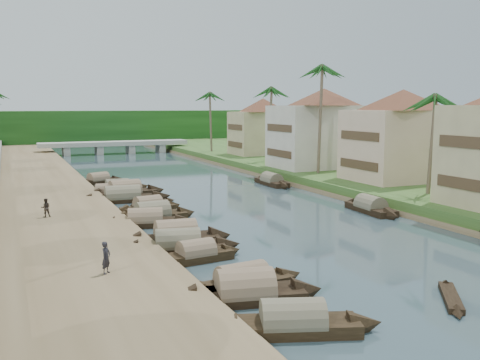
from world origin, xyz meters
name	(u,v)px	position (x,y,z in m)	size (l,w,h in m)	color
ground	(307,236)	(0.00, 0.00, 0.00)	(220.00, 220.00, 0.00)	#354950
left_bank	(46,201)	(-16.00, 20.00, 0.40)	(10.00, 180.00, 0.80)	brown
right_bank	(359,179)	(19.00, 20.00, 0.60)	(16.00, 180.00, 1.20)	#355421
treeline	(92,128)	(0.00, 100.00, 4.00)	(120.00, 14.00, 8.00)	#153D10
bridge	(115,145)	(0.00, 72.00, 1.72)	(28.00, 4.00, 2.40)	#9FA096
building_mid	(402,134)	(19.99, 14.00, 6.13)	(14.11, 14.11, 9.70)	beige
building_far	(323,127)	(18.99, 28.00, 6.38)	(15.59, 15.59, 10.20)	beige
building_distant	(263,126)	(19.99, 48.00, 5.88)	(12.62, 12.62, 9.20)	#CEBC8A
sampan_0	(293,324)	(-8.91, -13.80, 0.41)	(7.65, 3.98, 2.03)	black
sampan_1	(245,293)	(-9.20, -9.78, 0.42)	(8.03, 3.39, 2.32)	black
sampan_2	(242,283)	(-8.73, -8.38, 0.41)	(7.47, 2.31, 1.97)	black
sampan_3	(178,246)	(-9.59, -0.30, 0.42)	(8.36, 3.42, 2.21)	black
sampan_4	(196,255)	(-9.18, -2.65, 0.40)	(6.25, 2.01, 1.81)	black
sampan_5	(176,238)	(-9.11, 1.69, 0.42)	(8.04, 2.67, 2.49)	black
sampan_6	(153,215)	(-8.63, 9.69, 0.42)	(7.69, 2.35, 2.26)	black
sampan_7	(145,221)	(-9.71, 7.68, 0.41)	(7.78, 3.26, 2.05)	black
sampan_8	(148,208)	(-8.15, 13.07, 0.41)	(6.68, 2.84, 2.04)	black
sampan_9	(123,198)	(-9.17, 18.97, 0.42)	(9.68, 2.52, 2.39)	black
sampan_10	(107,193)	(-10.02, 22.81, 0.40)	(6.43, 2.72, 1.80)	black
sampan_11	(125,192)	(-8.27, 22.23, 0.42)	(8.99, 3.03, 2.49)	black
sampan_12	(117,187)	(-8.30, 26.15, 0.40)	(7.12, 1.49, 1.76)	black
sampan_13	(98,180)	(-9.35, 32.30, 0.41)	(6.74, 3.75, 1.89)	black
sampan_15	(371,208)	(9.49, 5.30, 0.41)	(2.16, 7.96, 2.12)	black
sampan_16	(272,181)	(9.05, 23.26, 0.41)	(1.90, 8.45, 2.07)	black
canoe_0	(451,298)	(-0.18, -13.53, 0.10)	(3.75, 4.63, 0.70)	black
canoe_1	(173,255)	(-10.19, -1.17, 0.10)	(5.30, 2.38, 0.85)	black
canoe_2	(153,203)	(-6.75, 16.95, 0.10)	(4.81, 1.84, 0.70)	black
palm_1	(433,99)	(16.00, 5.40, 9.76)	(3.20, 3.20, 10.31)	brown
palm_2	(321,70)	(15.00, 22.60, 13.35)	(3.20, 3.20, 14.04)	brown
palm_3	(269,90)	(16.00, 37.81, 11.37)	(3.20, 3.20, 11.98)	brown
palm_7	(211,95)	(14.00, 56.43, 11.06)	(3.20, 3.20, 11.65)	brown
tree_6	(351,124)	(24.00, 28.91, 6.76)	(3.98, 3.98, 7.34)	#453727
person_near	(106,258)	(-14.85, -5.38, 1.62)	(0.60, 0.39, 1.64)	black
person_far	(46,208)	(-16.65, 10.45, 1.51)	(0.69, 0.54, 1.42)	#392E28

